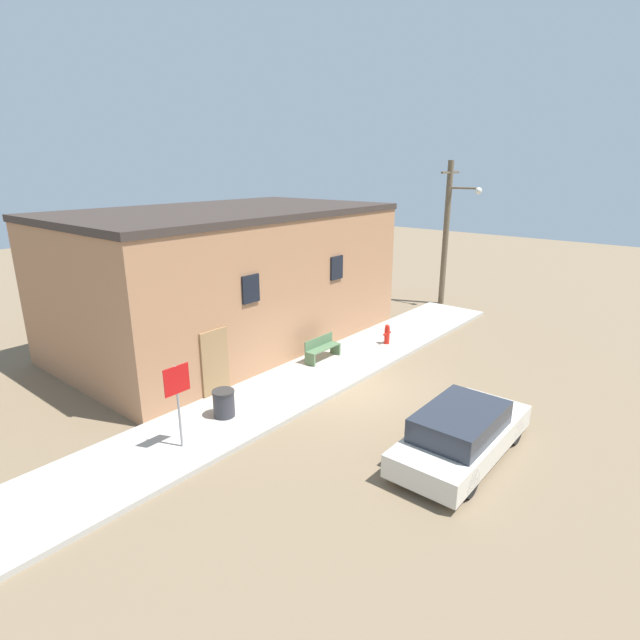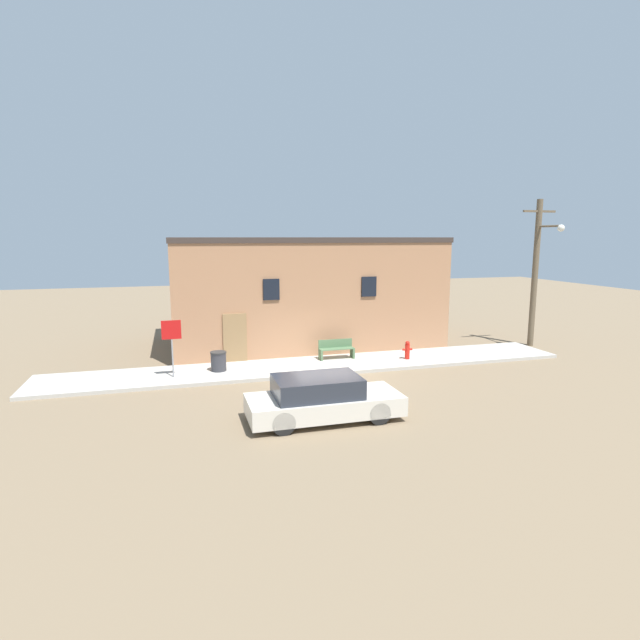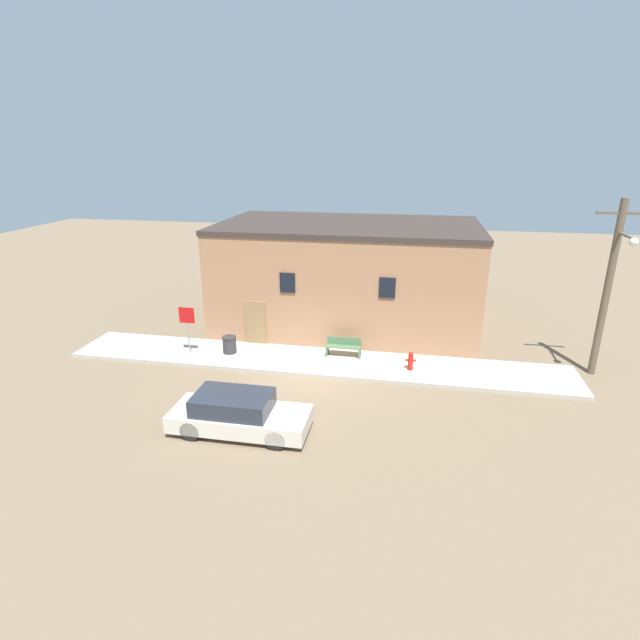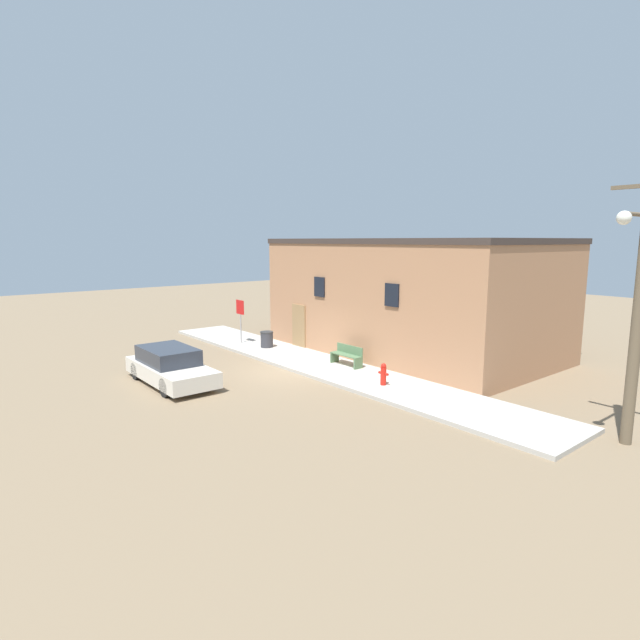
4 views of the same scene
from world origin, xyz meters
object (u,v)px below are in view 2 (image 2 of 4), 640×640
stop_sign (172,337)px  utility_pole (537,269)px  bench (336,349)px  parked_car (322,399)px  trash_bin (219,361)px  fire_hydrant (407,350)px

stop_sign → utility_pole: bearing=4.6°
bench → parked_car: size_ratio=0.34×
trash_bin → stop_sign: bearing=-166.0°
stop_sign → utility_pole: 17.39m
fire_hydrant → stop_sign: size_ratio=0.37×
bench → trash_bin: bench is taller
trash_bin → utility_pole: utility_pole is taller
trash_bin → parked_car: (2.53, -5.93, 0.11)m
stop_sign → trash_bin: (1.73, 0.43, -1.15)m
bench → trash_bin: 5.14m
stop_sign → bench: 6.99m
fire_hydrant → trash_bin: bearing=177.8°
utility_pole → parked_car: 15.02m
stop_sign → bench: (6.82, 1.05, -1.12)m
stop_sign → bench: bearing=8.7°
stop_sign → parked_car: size_ratio=0.48×
bench → parked_car: parked_car is taller
fire_hydrant → stop_sign: (-9.77, -0.13, 1.14)m
utility_pole → parked_car: size_ratio=1.57×
stop_sign → parked_car: (4.25, -5.50, -1.03)m
bench → parked_car: (-2.57, -6.55, 0.08)m
fire_hydrant → parked_car: 7.88m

